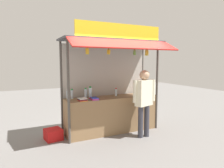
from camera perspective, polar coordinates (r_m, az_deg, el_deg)
The scene contains 17 objects.
ground_plane at distance 5.71m, azimuth 0.00°, elevation -13.13°, with size 20.00×20.00×0.00m, color slate.
stall_counter at distance 5.57m, azimuth 0.00°, elevation -8.49°, with size 2.51×0.63×0.95m, color olive.
stall_structure at distance 5.48m, azimuth -0.45°, elevation 4.05°, with size 2.71×1.46×2.80m.
water_bottle_left at distance 5.33m, azimuth -6.13°, elevation -2.40°, with size 0.09×0.09×0.30m.
water_bottle_right at distance 5.29m, azimuth -11.21°, elevation -2.80°, with size 0.07×0.07×0.25m.
water_bottle_front_left at distance 5.28m, azimuth -12.32°, elevation -2.88°, with size 0.07×0.07×0.25m.
water_bottle_center at distance 5.60m, azimuth 1.14°, elevation -2.34°, with size 0.06×0.06×0.22m.
water_bottle_mid_left at distance 5.38m, azimuth -7.42°, elevation -2.55°, with size 0.07×0.07×0.26m.
water_bottle_front_right at distance 5.07m, azimuth -12.00°, elevation -3.37°, with size 0.06×0.06×0.22m.
magazine_stack_back_right at distance 4.96m, azimuth -8.39°, elevation -4.32°, with size 0.22×0.26×0.07m.
magazine_stack_rear_center at distance 5.08m, azimuth -5.06°, elevation -4.13°, with size 0.20×0.31×0.05m.
banana_bunch_inner_right at distance 4.69m, azimuth -6.97°, elevation 9.19°, with size 0.10×0.11×0.27m.
banana_bunch_rightmost at distance 5.45m, azimuth 9.75°, elevation 8.67°, with size 0.12×0.12×0.27m.
banana_bunch_leftmost at distance 5.24m, azimuth 6.36°, elevation 8.81°, with size 0.08×0.08×0.26m.
banana_bunch_inner_left at distance 4.89m, azimuth -0.96°, elevation 9.02°, with size 0.10×0.11×0.27m.
vendor_person at distance 5.11m, azimuth 9.02°, elevation -3.69°, with size 0.64×0.34×1.69m.
plastic_crate at distance 5.29m, azimuth -16.20°, elevation -13.45°, with size 0.38×0.38×0.27m, color red.
Camera 1 is at (-2.38, -4.83, 1.89)m, focal length 32.47 mm.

